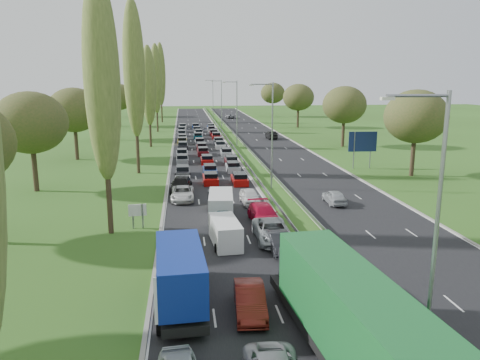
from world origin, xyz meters
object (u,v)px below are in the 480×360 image
near_car_1 (179,307)px  white_van_rear (221,204)px  near_car_2 (183,193)px  info_sign (138,213)px  near_car_3 (181,185)px  white_van_front (225,231)px  direction_sign (363,143)px  blue_lorry (180,273)px  green_lorry (346,314)px

near_car_1 → white_van_rear: 18.95m
near_car_2 → info_sign: bearing=-111.6°
near_car_2 → white_van_rear: bearing=-59.6°
near_car_3 → white_van_rear: bearing=-65.1°
white_van_front → near_car_3: bearing=96.3°
white_van_front → info_sign: size_ratio=2.29×
near_car_2 → info_sign: 9.78m
info_sign → direction_sign: 37.37m
blue_lorry → direction_sign: bearing=53.4°
near_car_2 → near_car_3: 3.64m
near_car_1 → white_van_front: size_ratio=0.83×
near_car_1 → info_sign: info_sign is taller
near_car_2 → info_sign: info_sign is taller
near_car_1 → near_car_2: size_ratio=0.79×
near_car_3 → info_sign: size_ratio=2.62×
white_van_rear → info_sign: white_van_rear is taller
green_lorry → info_sign: 23.28m
white_van_front → direction_sign: bearing=47.6°
near_car_2 → direction_sign: (25.05, 14.71, 2.84)m
near_car_1 → blue_lorry: size_ratio=0.46×
near_car_3 → near_car_1: bearing=-85.6°
blue_lorry → near_car_2: bearing=86.7°
near_car_2 → white_van_front: 14.03m
near_car_3 → direction_sign: 27.68m
blue_lorry → direction_sign: (25.15, 37.98, 1.67)m
direction_sign → green_lorry: bearing=-112.0°
info_sign → white_van_front: bearing=-33.7°
near_car_1 → white_van_front: bearing=71.6°
white_van_rear → info_sign: (-7.24, -2.83, 0.25)m
near_car_1 → near_car_3: size_ratio=0.73×
near_car_2 → near_car_3: bearing=93.6°
near_car_3 → white_van_front: bearing=-74.4°
near_car_1 → green_lorry: size_ratio=0.27×
green_lorry → near_car_1: bearing=141.8°
white_van_rear → white_van_front: bearing=-87.2°
info_sign → blue_lorry: bearing=-75.6°
near_car_1 → near_car_2: bearing=88.3°
near_car_3 → white_van_front: (3.39, -17.29, 0.18)m
info_sign → direction_sign: direction_sign is taller
white_van_front → info_sign: 8.39m
near_car_1 → blue_lorry: blue_lorry is taller
direction_sign → white_van_front: bearing=-127.6°
near_car_3 → white_van_rear: 10.48m
blue_lorry → white_van_front: bearing=67.8°
blue_lorry → white_van_rear: (3.58, 17.09, -0.77)m
near_car_2 → near_car_3: near_car_3 is taller
blue_lorry → white_van_rear: bearing=75.0°
blue_lorry → green_lorry: (7.22, -6.30, 0.45)m
green_lorry → white_van_front: bearing=98.9°
white_van_rear → near_car_3: bearing=115.3°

